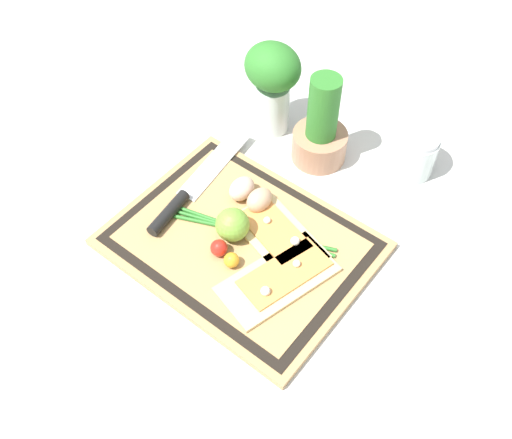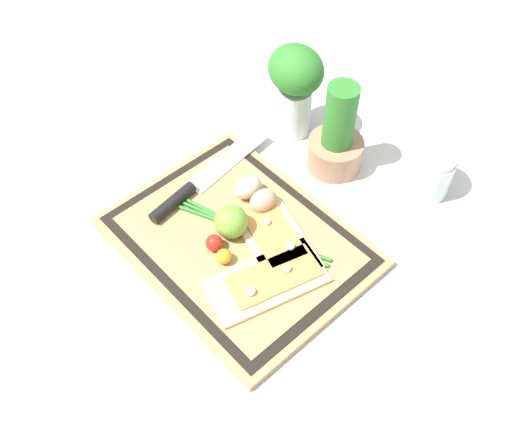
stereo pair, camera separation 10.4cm
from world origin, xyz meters
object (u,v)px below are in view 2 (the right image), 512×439
at_px(egg_brown, 263,201).
at_px(herb_pot, 337,140).
at_px(egg_pink, 248,187).
at_px(cherry_tomato_red, 214,243).
at_px(pizza_slice_far, 275,238).
at_px(pizza_slice_near, 268,280).
at_px(sauce_jar, 428,173).
at_px(lime, 231,222).
at_px(herb_glass, 295,84).
at_px(knife, 192,187).
at_px(cherry_tomato_yellow, 224,256).

height_order(egg_brown, herb_pot, herb_pot).
bearing_deg(egg_pink, cherry_tomato_red, -67.46).
bearing_deg(cherry_tomato_red, pizza_slice_far, 56.92).
distance_m(pizza_slice_near, sauce_jar, 0.37).
relative_size(egg_brown, lime, 0.91).
xyz_separation_m(pizza_slice_near, lime, (-0.12, 0.02, 0.02)).
height_order(lime, sauce_jar, sauce_jar).
xyz_separation_m(pizza_slice_near, pizza_slice_far, (-0.05, 0.07, 0.00)).
xyz_separation_m(pizza_slice_near, egg_pink, (-0.16, 0.10, 0.01)).
xyz_separation_m(egg_pink, sauce_jar, (0.20, 0.26, 0.00)).
relative_size(egg_pink, lime, 0.91).
distance_m(pizza_slice_near, herb_glass, 0.39).
height_order(pizza_slice_near, knife, pizza_slice_near).
xyz_separation_m(egg_pink, cherry_tomato_red, (0.05, -0.12, -0.00)).
relative_size(pizza_slice_near, herb_glass, 1.09).
bearing_deg(pizza_slice_far, lime, -144.56).
xyz_separation_m(knife, cherry_tomato_red, (0.13, -0.05, 0.01)).
bearing_deg(herb_pot, lime, -89.67).
bearing_deg(egg_pink, pizza_slice_far, -17.84).
bearing_deg(cherry_tomato_red, cherry_tomato_yellow, -9.35).
relative_size(pizza_slice_near, pizza_slice_far, 1.12).
xyz_separation_m(pizza_slice_near, egg_brown, (-0.12, 0.10, 0.01)).
bearing_deg(cherry_tomato_yellow, egg_pink, 122.81).
height_order(egg_pink, sauce_jar, sauce_jar).
bearing_deg(pizza_slice_far, egg_pink, 162.16).
relative_size(lime, herb_pot, 0.31).
distance_m(cherry_tomato_yellow, herb_pot, 0.32).
bearing_deg(lime, pizza_slice_far, 35.44).
distance_m(pizza_slice_far, cherry_tomato_red, 0.11).
bearing_deg(cherry_tomato_red, egg_brown, 94.61).
distance_m(egg_pink, cherry_tomato_yellow, 0.15).
xyz_separation_m(cherry_tomato_yellow, herb_glass, (-0.16, 0.32, 0.09)).
distance_m(lime, herb_glass, 0.31).
height_order(egg_brown, cherry_tomato_red, egg_brown).
relative_size(pizza_slice_near, sauce_jar, 2.37).
height_order(cherry_tomato_yellow, sauce_jar, sauce_jar).
xyz_separation_m(herb_pot, sauce_jar, (0.16, 0.08, -0.03)).
distance_m(pizza_slice_far, lime, 0.08).
bearing_deg(egg_pink, cherry_tomato_yellow, -57.19).
height_order(herb_pot, sauce_jar, herb_pot).
distance_m(pizza_slice_far, sauce_jar, 0.31).
bearing_deg(pizza_slice_far, herb_pot, 106.62).
xyz_separation_m(egg_brown, herb_glass, (-0.12, 0.19, 0.08)).
distance_m(knife, egg_pink, 0.10).
height_order(knife, lime, lime).
xyz_separation_m(knife, herb_glass, (-0.00, 0.26, 0.09)).
bearing_deg(cherry_tomato_yellow, egg_brown, 108.09).
height_order(pizza_slice_near, cherry_tomato_yellow, cherry_tomato_yellow).
height_order(egg_brown, egg_pink, same).
relative_size(egg_pink, sauce_jar, 0.60).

